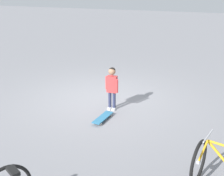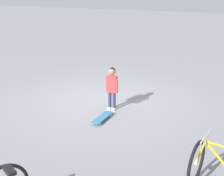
{
  "view_description": "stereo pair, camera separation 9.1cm",
  "coord_description": "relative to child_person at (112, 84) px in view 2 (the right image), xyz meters",
  "views": [
    {
      "loc": [
        -6.97,
        -2.99,
        2.99
      ],
      "look_at": [
        -0.53,
        -0.53,
        0.55
      ],
      "focal_mm": 48.84,
      "sensor_mm": 36.0,
      "label": 1
    },
    {
      "loc": [
        -6.93,
        -3.07,
        2.99
      ],
      "look_at": [
        -0.53,
        -0.53,
        0.55
      ],
      "focal_mm": 48.84,
      "sensor_mm": 36.0,
      "label": 2
    }
  ],
  "objects": [
    {
      "name": "ground_plane",
      "position": [
        0.53,
        0.53,
        -0.66
      ],
      "size": [
        50.0,
        50.0,
        0.0
      ],
      "primitive_type": "plane",
      "color": "gray"
    },
    {
      "name": "child_person",
      "position": [
        0.0,
        0.0,
        0.0
      ],
      "size": [
        0.21,
        0.38,
        1.06
      ],
      "color": "#2D3351",
      "rests_on": "ground"
    },
    {
      "name": "skateboard",
      "position": [
        -0.66,
        -0.03,
        -0.6
      ],
      "size": [
        0.73,
        0.25,
        0.07
      ],
      "color": "teal",
      "rests_on": "ground"
    }
  ]
}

